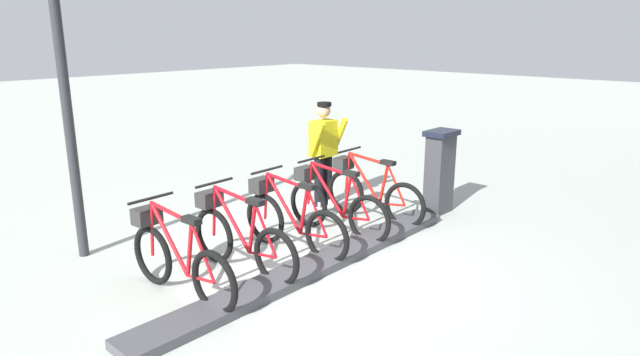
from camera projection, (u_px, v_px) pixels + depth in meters
ground_plane at (315, 270)px, 6.42m from camera, size 60.00×60.00×0.00m
dock_rail_base at (315, 266)px, 6.41m from camera, size 0.44×4.94×0.10m
payment_kiosk at (439, 170)px, 8.31m from camera, size 0.36×0.52×1.28m
bike_docked_0 at (370, 191)px, 8.05m from camera, size 1.72×0.54×1.02m
bike_docked_1 at (333, 204)px, 7.46m from camera, size 1.72×0.54×1.02m
bike_docked_2 at (290, 219)px, 6.87m from camera, size 1.72×0.54×1.02m
bike_docked_3 at (239, 237)px, 6.28m from camera, size 1.72×0.54×1.02m
bike_docked_4 at (177, 258)px, 5.69m from camera, size 1.72×0.54×1.02m
worker_near_rack at (324, 150)px, 8.55m from camera, size 0.47×0.63×1.66m
lamp_post at (60, 53)px, 6.21m from camera, size 0.32×0.32×3.73m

